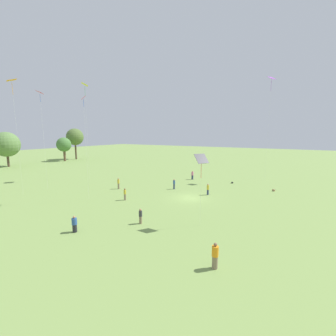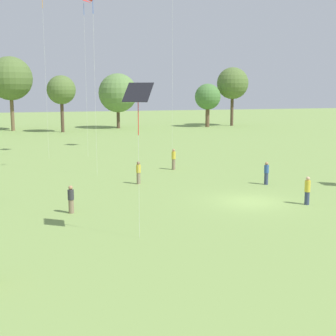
# 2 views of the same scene
# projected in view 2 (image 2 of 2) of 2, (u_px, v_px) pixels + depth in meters

# --- Properties ---
(ground_plane) EXTENTS (240.00, 240.00, 0.00)m
(ground_plane) POSITION_uv_depth(u_px,v_px,m) (250.00, 202.00, 29.13)
(ground_plane) COLOR #7A994C
(tree_1) EXTENTS (7.16, 7.16, 12.18)m
(tree_1) POSITION_uv_depth(u_px,v_px,m) (10.00, 79.00, 76.80)
(tree_1) COLOR brown
(tree_1) RESTS_ON ground_plane
(tree_2) EXTENTS (4.59, 4.59, 9.05)m
(tree_2) POSITION_uv_depth(u_px,v_px,m) (61.00, 90.00, 74.46)
(tree_2) COLOR brown
(tree_2) RESTS_ON ground_plane
(tree_3) EXTENTS (6.79, 6.79, 9.60)m
(tree_3) POSITION_uv_depth(u_px,v_px,m) (118.00, 93.00, 81.91)
(tree_3) COLOR brown
(tree_3) RESTS_ON ground_plane
(tree_4) EXTENTS (4.71, 4.71, 7.86)m
(tree_4) POSITION_uv_depth(u_px,v_px,m) (208.00, 97.00, 85.05)
(tree_4) COLOR brown
(tree_4) RESTS_ON ground_plane
(tree_5) EXTENTS (5.90, 5.90, 10.89)m
(tree_5) POSITION_uv_depth(u_px,v_px,m) (233.00, 83.00, 87.45)
(tree_5) COLOR brown
(tree_5) RESTS_ON ground_plane
(person_0) EXTENTS (0.45, 0.45, 1.68)m
(person_0) POSITION_uv_depth(u_px,v_px,m) (138.00, 173.00, 34.38)
(person_0) COLOR #847056
(person_0) RESTS_ON ground_plane
(person_1) EXTENTS (0.46, 0.46, 1.68)m
(person_1) POSITION_uv_depth(u_px,v_px,m) (266.00, 173.00, 34.18)
(person_1) COLOR #333D5B
(person_1) RESTS_ON ground_plane
(person_2) EXTENTS (0.50, 0.50, 1.82)m
(person_2) POSITION_uv_depth(u_px,v_px,m) (174.00, 159.00, 40.49)
(person_2) COLOR #847056
(person_2) RESTS_ON ground_plane
(person_3) EXTENTS (0.48, 0.48, 1.73)m
(person_3) POSITION_uv_depth(u_px,v_px,m) (307.00, 191.00, 28.25)
(person_3) COLOR #333D5B
(person_3) RESTS_ON ground_plane
(person_7) EXTENTS (0.47, 0.47, 1.59)m
(person_7) POSITION_uv_depth(u_px,v_px,m) (71.00, 199.00, 26.32)
(person_7) COLOR #847056
(person_7) RESTS_ON ground_plane
(kite_1) EXTENTS (1.51, 1.43, 7.23)m
(kite_1) POSITION_uv_depth(u_px,v_px,m) (138.00, 96.00, 20.94)
(kite_1) COLOR black
(kite_1) RESTS_ON ground_plane
(kite_3) EXTENTS (0.74, 0.80, 14.06)m
(kite_3) POSITION_uv_depth(u_px,v_px,m) (93.00, 13.00, 35.97)
(kite_3) COLOR red
(kite_3) RESTS_ON ground_plane
(kite_5) EXTENTS (1.41, 1.42, 15.76)m
(kite_5) POSITION_uv_depth(u_px,v_px,m) (84.00, 6.00, 45.85)
(kite_5) COLOR red
(kite_5) RESTS_ON ground_plane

